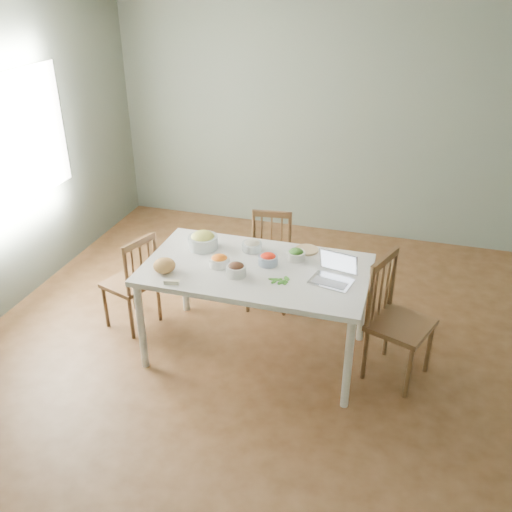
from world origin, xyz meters
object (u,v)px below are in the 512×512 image
(dining_table, at_px, (256,311))
(bowl_squash, at_px, (203,240))
(bread_boule, at_px, (164,266))
(chair_left, at_px, (130,280))
(chair_right, at_px, (401,322))
(chair_far, at_px, (269,263))
(laptop, at_px, (332,270))

(dining_table, xyz_separation_m, bowl_squash, (-0.52, 0.20, 0.48))
(bread_boule, bearing_deg, chair_left, 146.07)
(chair_left, bearing_deg, bread_boule, 74.25)
(chair_right, bearing_deg, chair_far, 81.18)
(dining_table, height_order, chair_far, chair_far)
(chair_left, height_order, bread_boule, bread_boule)
(dining_table, relative_size, chair_right, 1.73)
(chair_far, bearing_deg, laptop, -56.20)
(bowl_squash, height_order, laptop, laptop)
(chair_far, height_order, chair_right, chair_right)
(dining_table, bearing_deg, chair_right, 1.85)
(laptop, bearing_deg, bread_boule, -158.80)
(chair_far, relative_size, chair_left, 1.00)
(chair_left, bearing_deg, laptop, 103.31)
(bread_boule, bearing_deg, laptop, 9.42)
(chair_far, relative_size, bread_boule, 5.24)
(chair_right, bearing_deg, bread_boule, 120.55)
(bread_boule, bearing_deg, chair_right, 9.70)
(dining_table, xyz_separation_m, laptop, (0.60, -0.06, 0.52))
(chair_right, height_order, laptop, laptop)
(dining_table, xyz_separation_m, chair_left, (-1.19, 0.09, 0.04))
(chair_far, xyz_separation_m, chair_right, (1.25, -0.71, 0.06))
(chair_far, bearing_deg, dining_table, -89.55)
(laptop, bearing_deg, chair_left, -173.10)
(bowl_squash, bearing_deg, bread_boule, -106.22)
(chair_far, distance_m, chair_right, 1.44)
(chair_left, relative_size, bread_boule, 5.26)
(chair_left, distance_m, laptop, 1.86)
(chair_right, bearing_deg, laptop, 121.18)
(bread_boule, distance_m, bowl_squash, 0.49)
(dining_table, distance_m, chair_left, 1.20)
(dining_table, bearing_deg, chair_left, 175.64)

